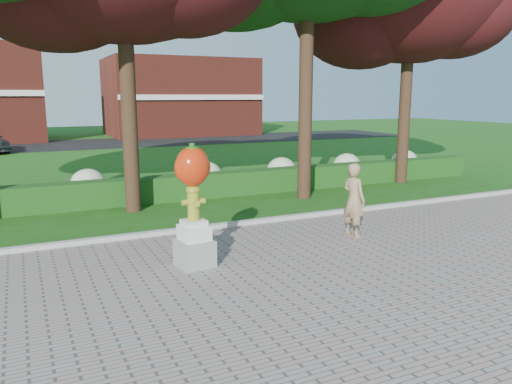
# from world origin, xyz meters

# --- Properties ---
(ground) EXTENTS (100.00, 100.00, 0.00)m
(ground) POSITION_xyz_m (0.00, 0.00, 0.00)
(ground) COLOR #1E4C13
(ground) RESTS_ON ground
(walkway) EXTENTS (40.00, 14.00, 0.04)m
(walkway) POSITION_xyz_m (0.00, -4.00, 0.02)
(walkway) COLOR gray
(walkway) RESTS_ON ground
(curb) EXTENTS (40.00, 0.18, 0.15)m
(curb) POSITION_xyz_m (0.00, 3.00, 0.07)
(curb) COLOR #ADADA5
(curb) RESTS_ON ground
(lawn_hedge) EXTENTS (24.00, 0.70, 0.80)m
(lawn_hedge) POSITION_xyz_m (0.00, 7.00, 0.40)
(lawn_hedge) COLOR #1B4614
(lawn_hedge) RESTS_ON ground
(hydrangea_row) EXTENTS (20.10, 1.10, 0.99)m
(hydrangea_row) POSITION_xyz_m (0.57, 8.00, 0.55)
(hydrangea_row) COLOR beige
(hydrangea_row) RESTS_ON ground
(street) EXTENTS (50.00, 8.00, 0.02)m
(street) POSITION_xyz_m (0.00, 28.00, 0.01)
(street) COLOR black
(street) RESTS_ON ground
(building_right) EXTENTS (12.00, 8.00, 6.40)m
(building_right) POSITION_xyz_m (8.00, 34.00, 3.20)
(building_right) COLOR maroon
(building_right) RESTS_ON ground
(hydrant_sculpture) EXTENTS (0.72, 0.72, 2.41)m
(hydrant_sculpture) POSITION_xyz_m (-1.95, 0.53, 1.32)
(hydrant_sculpture) COLOR gray
(hydrant_sculpture) RESTS_ON walkway
(woman) EXTENTS (0.52, 0.70, 1.75)m
(woman) POSITION_xyz_m (2.14, 0.96, 0.92)
(woman) COLOR #9D7C59
(woman) RESTS_ON walkway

